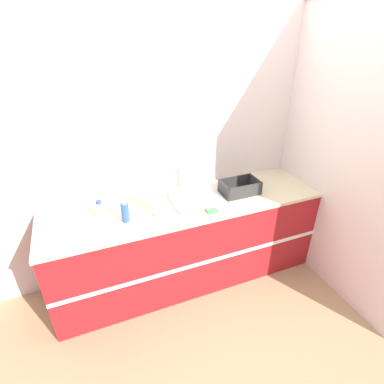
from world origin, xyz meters
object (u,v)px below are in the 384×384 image
at_px(dish_rack, 240,189).
at_px(bottle_clear, 100,209).
at_px(sink, 195,197).
at_px(bottle_blue, 125,212).
at_px(paper_towel_roll, 159,200).

bearing_deg(dish_rack, bottle_clear, 175.98).
distance_m(sink, bottle_clear, 0.86).
bearing_deg(bottle_blue, bottle_clear, 139.18).
bearing_deg(sink, bottle_blue, -170.20).
xyz_separation_m(bottle_clear, bottle_blue, (0.18, -0.16, 0.02)).
distance_m(dish_rack, bottle_clear, 1.30).
relative_size(sink, dish_rack, 1.26).
bearing_deg(paper_towel_roll, bottle_blue, -179.18).
distance_m(paper_towel_roll, dish_rack, 0.83).
height_order(sink, bottle_blue, sink).
relative_size(paper_towel_roll, bottle_clear, 1.76).
height_order(paper_towel_roll, bottle_clear, paper_towel_roll).
bearing_deg(bottle_blue, sink, 9.80).
bearing_deg(bottle_blue, paper_towel_roll, 0.82).
bearing_deg(sink, paper_towel_roll, -163.73).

